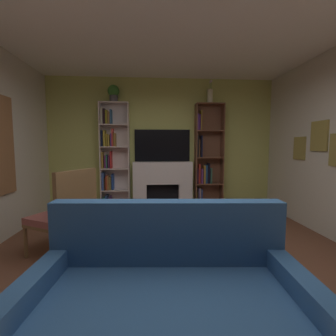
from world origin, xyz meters
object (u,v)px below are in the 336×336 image
bookshelf_right (206,161)px  couch (167,304)px  tv (162,146)px  bookshelf_left (112,158)px  vase_with_flowers (210,96)px  fireplace (163,185)px  armchair (67,212)px  potted_plant (114,93)px

bookshelf_right → couch: bearing=-107.1°
couch → tv: bearing=87.6°
bookshelf_left → vase_with_flowers: vase_with_flowers is taller
fireplace → bookshelf_left: bookshelf_left is taller
bookshelf_left → armchair: 2.11m
bookshelf_left → fireplace: bearing=-1.8°
tv → vase_with_flowers: size_ratio=2.40×
bookshelf_right → armchair: (-2.25, -2.01, -0.51)m
potted_plant → fireplace: bearing=1.2°
fireplace → vase_with_flowers: vase_with_flowers is taller
tv → bookshelf_right: bookshelf_right is taller
couch → armchair: size_ratio=1.77×
armchair → tv: bearing=57.5°
couch → potted_plant: bearing=103.6°
armchair → potted_plant: bearing=80.3°
bookshelf_left → potted_plant: 1.33m
potted_plant → armchair: (-0.34, -1.96, -1.91)m
bookshelf_left → potted_plant: bearing=-38.2°
potted_plant → vase_with_flowers: 1.98m
armchair → vase_with_flowers: bearing=40.3°
bookshelf_left → vase_with_flowers: 2.43m
fireplace → bookshelf_right: bookshelf_right is taller
fireplace → bookshelf_left: bearing=178.2°
bookshelf_left → couch: (0.91, -3.52, -0.83)m
bookshelf_left → armchair: bearing=-97.5°
tv → bookshelf_left: 1.09m
fireplace → tv: tv is taller
potted_plant → couch: 4.17m
bookshelf_right → potted_plant: 2.37m
vase_with_flowers → armchair: size_ratio=0.45×
couch → armchair: (-1.17, 1.50, 0.25)m
bookshelf_left → potted_plant: (0.07, -0.05, 1.33)m
bookshelf_left → vase_with_flowers: bearing=-1.5°
tv → bookshelf_right: 0.99m
tv → vase_with_flowers: vase_with_flowers is taller
bookshelf_right → armchair: bearing=-138.2°
tv → armchair: 2.61m
fireplace → couch: bearing=-92.5°
vase_with_flowers → armchair: bearing=-139.7°
bookshelf_left → couch: bookshelf_left is taller
bookshelf_right → couch: bookshelf_right is taller
bookshelf_left → potted_plant: potted_plant is taller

